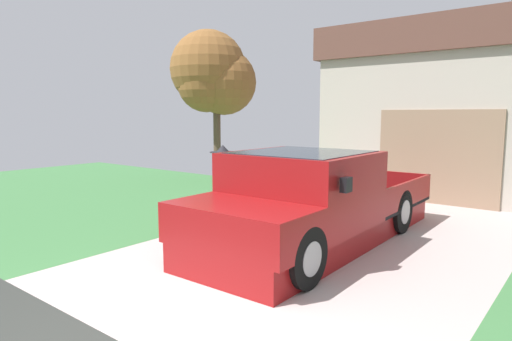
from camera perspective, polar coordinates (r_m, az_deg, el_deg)
name	(u,v)px	position (r m, az deg, el deg)	size (l,w,h in m)	color
pickup_truck	(307,205)	(7.34, 6.61, -4.42)	(2.23, 5.52, 1.59)	maroon
person_with_hat	(223,186)	(7.66, -4.25, -1.94)	(0.48, 0.45, 1.66)	black
handbag	(222,238)	(7.56, -4.34, -8.62)	(0.32, 0.20, 0.38)	#232328
house_with_garage	(503,110)	(14.70, 29.23, 6.82)	(8.50, 7.06, 4.54)	#BBB0A2
neighbor_tree	(213,76)	(14.69, -5.59, 11.99)	(2.70, 2.59, 4.87)	brown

